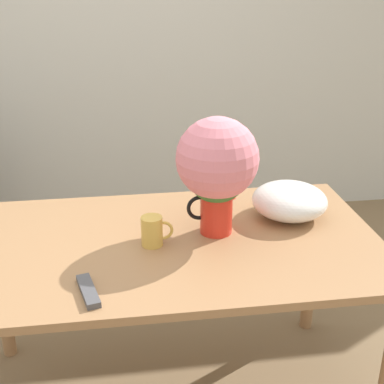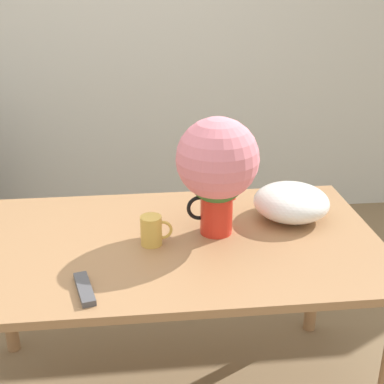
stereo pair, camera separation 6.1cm
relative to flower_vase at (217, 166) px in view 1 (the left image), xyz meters
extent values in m
cube|color=silver|center=(-0.40, 1.80, 0.29)|extent=(8.00, 0.05, 2.60)
cube|color=#A3754C|center=(-0.18, -0.04, -0.28)|extent=(1.56, 0.89, 0.03)
cylinder|color=#A3754C|center=(-0.90, 0.34, -0.65)|extent=(0.06, 0.06, 0.72)
cylinder|color=#A3754C|center=(0.54, 0.34, -0.65)|extent=(0.06, 0.06, 0.72)
cylinder|color=red|center=(0.00, 0.00, -0.17)|extent=(0.12, 0.12, 0.19)
cone|color=red|center=(0.05, 0.00, -0.11)|extent=(0.04, 0.04, 0.05)
torus|color=black|center=(-0.06, 0.00, -0.16)|extent=(0.10, 0.01, 0.10)
sphere|color=#3D7033|center=(0.00, 0.00, -0.02)|extent=(0.23, 0.23, 0.23)
sphere|color=pink|center=(0.00, 0.00, 0.03)|extent=(0.30, 0.30, 0.30)
cylinder|color=gold|center=(-0.25, -0.07, -0.21)|extent=(0.08, 0.08, 0.11)
torus|color=gold|center=(-0.21, -0.07, -0.21)|extent=(0.07, 0.01, 0.07)
ellipsoid|color=white|center=(0.31, 0.09, -0.20)|extent=(0.30, 0.30, 0.14)
cube|color=#4C4C51|center=(-0.46, -0.35, -0.26)|extent=(0.08, 0.18, 0.02)
camera|label=1|loc=(-0.35, -1.77, 0.67)|focal=50.00mm
camera|label=2|loc=(-0.29, -1.78, 0.67)|focal=50.00mm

